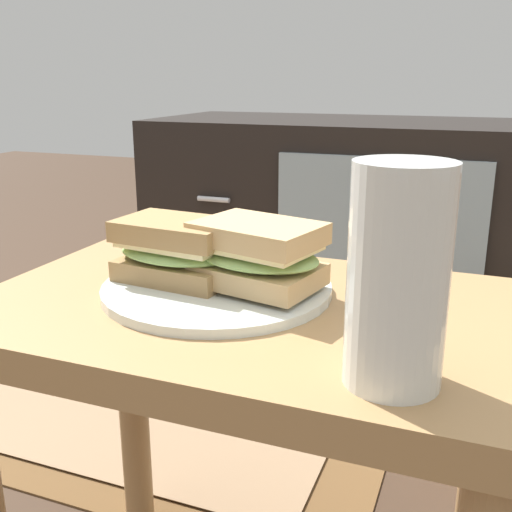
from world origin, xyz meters
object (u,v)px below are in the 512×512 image
(tv_cabinet, at_px, (345,235))
(plate, at_px, (217,288))
(sandwich_front, at_px, (177,250))
(sandwich_back, at_px, (258,254))
(beer_glass, at_px, (398,281))

(tv_cabinet, distance_m, plate, 0.95)
(sandwich_front, bearing_deg, sandwich_back, 1.32)
(sandwich_front, xyz_separation_m, sandwich_back, (0.09, 0.00, 0.00))
(tv_cabinet, xyz_separation_m, sandwich_back, (0.12, -0.93, 0.22))
(beer_glass, bearing_deg, plate, 147.39)
(tv_cabinet, relative_size, beer_glass, 5.73)
(beer_glass, bearing_deg, sandwich_front, 152.64)
(sandwich_front, distance_m, beer_glass, 0.29)
(plate, relative_size, sandwich_back, 1.64)
(sandwich_front, bearing_deg, tv_cabinet, 91.51)
(sandwich_front, bearing_deg, plate, 1.32)
(tv_cabinet, relative_size, sandwich_front, 6.80)
(plate, height_order, beer_glass, beer_glass)
(plate, xyz_separation_m, sandwich_front, (-0.05, -0.00, 0.04))
(tv_cabinet, height_order, sandwich_back, tv_cabinet)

